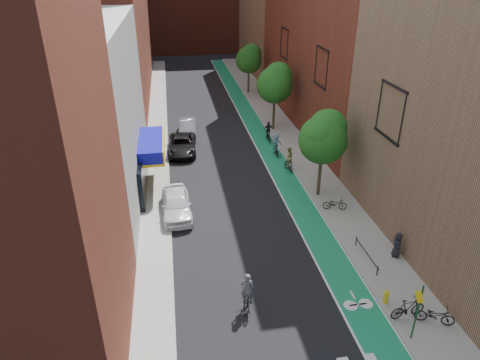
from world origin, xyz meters
name	(u,v)px	position (x,y,z in m)	size (l,w,h in m)	color
ground	(275,300)	(0.00, 0.00, 0.00)	(160.00, 160.00, 0.00)	black
bike_lane	(254,124)	(4.00, 26.00, 0.01)	(2.00, 68.00, 0.01)	#14744D
sidewalk_left	(158,129)	(-6.00, 26.00, 0.07)	(2.00, 68.00, 0.15)	gray
sidewalk_right	(277,122)	(6.50, 26.00, 0.07)	(3.00, 68.00, 0.15)	gray
building_left_white	(75,111)	(-11.00, 14.00, 6.00)	(8.00, 20.00, 12.00)	silver
building_left_far_red	(109,1)	(-11.00, 42.00, 11.00)	(8.00, 36.00, 22.00)	maroon
building_right_mid_red	(337,11)	(12.00, 26.00, 11.00)	(8.00, 28.00, 22.00)	maroon
building_right_far_tan	(277,10)	(12.00, 50.00, 9.00)	(8.00, 20.00, 18.00)	#8C6B4C
tree_near	(324,136)	(5.65, 10.02, 4.66)	(3.40, 3.36, 6.42)	#332619
tree_mid	(275,82)	(5.65, 24.02, 4.89)	(3.55, 3.53, 6.74)	#332619
tree_far	(249,58)	(5.65, 38.02, 4.50)	(3.30, 3.25, 6.21)	#332619
sign_pole	(418,310)	(5.38, -3.50, 1.84)	(0.13, 0.71, 3.00)	#194C26
parked_car_white	(176,204)	(-4.60, 9.11, 0.81)	(1.92, 4.77, 1.63)	white
parked_car_black	(182,145)	(-3.76, 19.71, 0.73)	(2.41, 5.24, 1.45)	black
parked_car_silver	(188,127)	(-3.00, 24.09, 0.76)	(1.61, 4.61, 1.52)	gray
cyclist_lead	(247,298)	(-1.49, -0.38, 0.70)	(0.97, 1.91, 2.09)	black
cyclist_lane_near	(288,161)	(4.59, 14.52, 0.88)	(0.92, 1.65, 2.04)	black
cyclist_lane_mid	(268,134)	(4.43, 21.13, 0.70)	(0.91, 1.67, 1.90)	black
cyclist_lane_far	(276,146)	(4.35, 17.79, 0.84)	(1.03, 1.75, 1.93)	black
parked_bike_near	(435,315)	(6.88, -2.82, 0.62)	(0.62, 1.79, 0.94)	black
parked_bike_mid	(408,308)	(5.83, -2.28, 0.69)	(0.51, 1.81, 1.09)	black
parked_bike_far	(335,204)	(6.03, 7.79, 0.58)	(0.57, 1.63, 0.85)	black
pedestrian	(397,245)	(7.60, 2.23, 0.92)	(0.75, 0.49, 1.54)	black
fire_hydrant	(386,296)	(5.30, -1.20, 0.54)	(0.26, 0.26, 0.73)	yellow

